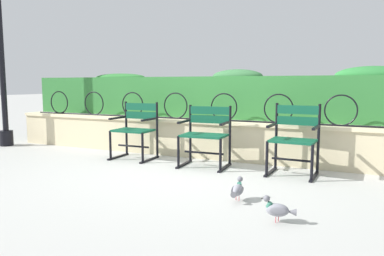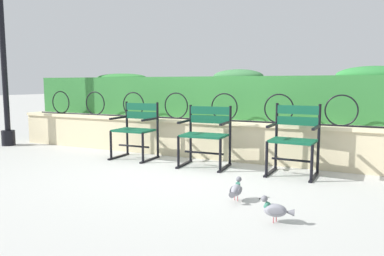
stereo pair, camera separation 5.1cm
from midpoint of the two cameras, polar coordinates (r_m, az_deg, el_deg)
ground_plane at (r=5.01m, az=-0.77°, el=-6.38°), size 60.00×60.00×0.00m
stone_wall at (r=5.74m, az=3.00°, el=-1.66°), size 7.62×0.41×0.59m
iron_arch_fence at (r=5.69m, az=1.07°, el=3.09°), size 7.07×0.02×0.42m
hedge_row at (r=6.04m, az=4.88°, el=5.02°), size 7.47×0.45×0.80m
park_chair_left at (r=5.75m, az=-8.90°, el=-0.04°), size 0.61×0.53×0.86m
park_chair_centre at (r=5.15m, az=1.86°, el=-0.80°), size 0.67×0.55×0.84m
park_chair_right at (r=4.84m, az=15.17°, el=-1.44°), size 0.60×0.54×0.89m
pigeon_near_chairs at (r=3.22m, az=12.64°, el=-12.11°), size 0.29×0.13×0.22m
pigeon_far_side at (r=3.71m, az=6.63°, el=-9.40°), size 0.11×0.29×0.22m
lamppost at (r=7.65m, az=-27.47°, el=10.21°), size 0.28×0.28×3.26m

